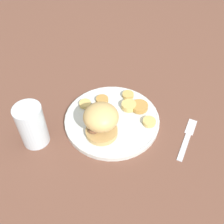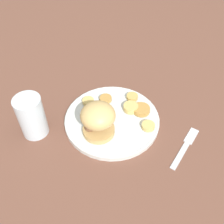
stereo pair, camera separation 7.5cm
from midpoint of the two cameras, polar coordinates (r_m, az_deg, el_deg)
ground_plane at (r=0.78m, az=2.75°, el=-2.23°), size 4.00×4.00×0.00m
dinner_plate at (r=0.78m, az=2.77°, el=-1.78°), size 0.28×0.28×0.02m
sandwich at (r=0.70m, az=0.06°, el=-1.65°), size 0.10×0.11×0.10m
potato_round_0 at (r=0.83m, az=7.01°, el=3.17°), size 0.04×0.04×0.01m
potato_round_1 at (r=0.79m, az=9.13°, el=0.38°), size 0.05×0.05×0.01m
potato_round_2 at (r=0.82m, az=1.22°, el=2.77°), size 0.04×0.04×0.01m
potato_round_3 at (r=0.79m, az=6.82°, el=0.85°), size 0.04×0.04×0.02m
potato_round_4 at (r=0.75m, az=10.73°, el=-3.15°), size 0.04×0.04×0.01m
potato_round_5 at (r=0.81m, az=-2.58°, el=2.23°), size 0.04×0.04×0.01m
fork at (r=0.76m, az=18.39°, el=-7.39°), size 0.06×0.16×0.00m
drinking_glass at (r=0.73m, az=-14.36°, el=-1.10°), size 0.07×0.07×0.13m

